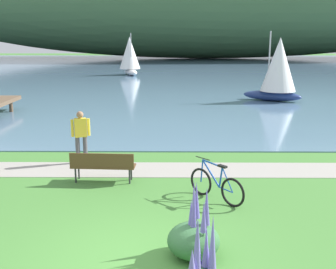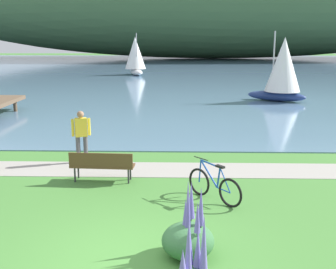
{
  "view_description": "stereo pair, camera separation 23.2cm",
  "coord_description": "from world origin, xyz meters",
  "px_view_note": "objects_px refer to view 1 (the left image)",
  "views": [
    {
      "loc": [
        0.68,
        -6.88,
        4.0
      ],
      "look_at": [
        0.57,
        6.0,
        1.0
      ],
      "focal_mm": 44.77,
      "sensor_mm": 36.0,
      "label": 1
    },
    {
      "loc": [
        0.92,
        -6.88,
        4.0
      ],
      "look_at": [
        0.57,
        6.0,
        1.0
      ],
      "focal_mm": 44.77,
      "sensor_mm": 36.0,
      "label": 2
    }
  ],
  "objects_px": {
    "person_at_shoreline": "(81,134)",
    "park_bench_near_camera": "(103,164)",
    "sailboat_nearest_to_shore": "(130,55)",
    "bicycle_leaning_near_bench": "(216,185)",
    "sailboat_toward_hillside": "(278,69)"
  },
  "relations": [
    {
      "from": "person_at_shoreline",
      "to": "sailboat_nearest_to_shore",
      "type": "xyz_separation_m",
      "value": [
        -1.54,
        32.18,
        1.13
      ]
    },
    {
      "from": "bicycle_leaning_near_bench",
      "to": "person_at_shoreline",
      "type": "bearing_deg",
      "value": 141.66
    },
    {
      "from": "park_bench_near_camera",
      "to": "sailboat_nearest_to_shore",
      "type": "bearing_deg",
      "value": 94.24
    },
    {
      "from": "sailboat_toward_hillside",
      "to": "sailboat_nearest_to_shore",
      "type": "bearing_deg",
      "value": 120.57
    },
    {
      "from": "bicycle_leaning_near_bench",
      "to": "sailboat_toward_hillside",
      "type": "xyz_separation_m",
      "value": [
        5.54,
        16.55,
        1.68
      ]
    },
    {
      "from": "person_at_shoreline",
      "to": "park_bench_near_camera",
      "type": "bearing_deg",
      "value": -61.89
    },
    {
      "from": "sailboat_toward_hillside",
      "to": "park_bench_near_camera",
      "type": "bearing_deg",
      "value": -119.46
    },
    {
      "from": "park_bench_near_camera",
      "to": "person_at_shoreline",
      "type": "distance_m",
      "value": 2.14
    },
    {
      "from": "bicycle_leaning_near_bench",
      "to": "sailboat_nearest_to_shore",
      "type": "height_order",
      "value": "sailboat_nearest_to_shore"
    },
    {
      "from": "sailboat_toward_hillside",
      "to": "bicycle_leaning_near_bench",
      "type": "bearing_deg",
      "value": -108.52
    },
    {
      "from": "bicycle_leaning_near_bench",
      "to": "sailboat_nearest_to_shore",
      "type": "relative_size",
      "value": 0.31
    },
    {
      "from": "person_at_shoreline",
      "to": "sailboat_nearest_to_shore",
      "type": "relative_size",
      "value": 0.39
    },
    {
      "from": "park_bench_near_camera",
      "to": "sailboat_nearest_to_shore",
      "type": "xyz_separation_m",
      "value": [
        -2.52,
        34.02,
        1.58
      ]
    },
    {
      "from": "bicycle_leaning_near_bench",
      "to": "person_at_shoreline",
      "type": "xyz_separation_m",
      "value": [
        -4.03,
        3.19,
        0.58
      ]
    },
    {
      "from": "park_bench_near_camera",
      "to": "bicycle_leaning_near_bench",
      "type": "bearing_deg",
      "value": -23.79
    }
  ]
}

